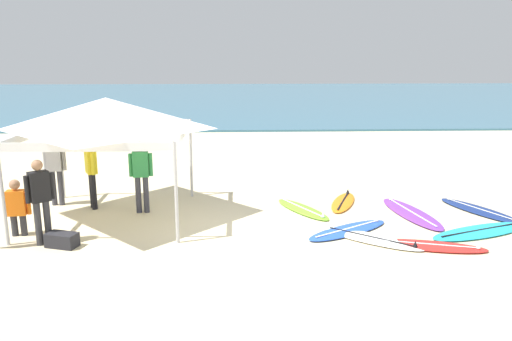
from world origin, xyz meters
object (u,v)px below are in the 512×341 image
Objects in this scene: canopy_tent at (107,114)px; surfboard_lime at (303,209)px; person_green at (141,172)px; person_orange at (17,205)px; person_grey at (55,166)px; surfboard_navy at (479,210)px; surfboard_purple at (411,213)px; surfboard_orange at (343,202)px; surfboard_blue at (348,230)px; surfboard_white at (372,238)px; surfboard_red at (431,246)px; surfboard_cyan at (481,231)px; gear_bag_near_tent at (62,240)px; person_black at (40,196)px; person_yellow at (91,169)px.

canopy_tent is 5.03m from surfboard_lime.
person_orange is (-2.29, -1.46, -0.33)m from person_green.
person_orange is at bearing -91.74° from person_grey.
surfboard_navy is 4.21m from surfboard_lime.
surfboard_orange is (-1.41, 0.94, 0.00)m from surfboard_purple.
surfboard_white is (0.36, -0.51, -0.00)m from surfboard_blue.
surfboard_blue is at bearing 145.84° from surfboard_red.
surfboard_red is at bearing -6.85° from person_orange.
surfboard_white is (-2.43, -0.33, 0.00)m from surfboard_cyan.
surfboard_orange is 3.14× the size of gear_bag_near_tent.
surfboard_purple is at bearing 11.02° from person_black.
gear_bag_near_tent is at bearing -167.19° from surfboard_purple.
surfboard_navy is (3.42, 1.24, -0.00)m from surfboard_blue.
person_yellow is (-6.22, 2.39, 0.95)m from surfboard_white.
surfboard_red is 1.06× the size of surfboard_white.
surfboard_navy is 8.08m from person_green.
surfboard_purple and surfboard_blue have the same top height.
person_green is at bearing -17.00° from person_yellow.
surfboard_cyan and surfboard_blue have the same top height.
surfboard_blue is at bearing -18.03° from person_green.
surfboard_white is 5.44m from person_green.
surfboard_blue is 0.93× the size of surfboard_navy.
person_green is (-6.33, 0.42, 0.95)m from surfboard_purple.
surfboard_lime is 1.14× the size of person_green.
surfboard_navy is (0.63, 1.43, 0.00)m from surfboard_cyan.
person_yellow is (-0.63, 0.71, -1.40)m from canopy_tent.
surfboard_orange is (5.53, 0.85, -2.35)m from canopy_tent.
person_grey is (-6.82, 2.19, 0.95)m from surfboard_blue.
person_yellow is 2.13m from person_orange.
surfboard_lime is at bearing -4.60° from person_yellow.
surfboard_red and surfboard_orange have the same top height.
surfboard_orange is at bearing 1.30° from person_yellow.
person_grey reaches higher than surfboard_navy.
person_grey is at bearing 162.35° from person_yellow.
surfboard_purple is 6.41m from person_green.
person_grey is (-7.13, 0.17, 0.95)m from surfboard_orange.
person_grey and person_yellow have the same top height.
surfboard_navy is 3.20m from surfboard_orange.
person_yellow is at bearing 81.83° from person_black.
surfboard_white is at bearing -22.06° from person_green.
surfboard_white is (5.58, -1.68, -2.35)m from canopy_tent.
person_black is (-9.61, -1.70, 0.95)m from surfboard_navy.
surfboard_purple is at bearing -174.54° from surfboard_navy.
surfboard_cyan is (1.06, -1.26, -0.00)m from surfboard_purple.
person_green is 2.73m from person_orange.
surfboard_blue is (-1.73, -1.08, 0.00)m from surfboard_purple.
surfboard_red is at bearing -98.83° from surfboard_purple.
person_black is 1.43× the size of person_orange.
person_black is (-7.60, 0.50, 0.95)m from surfboard_red.
canopy_tent is 2.88× the size of person_orange.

